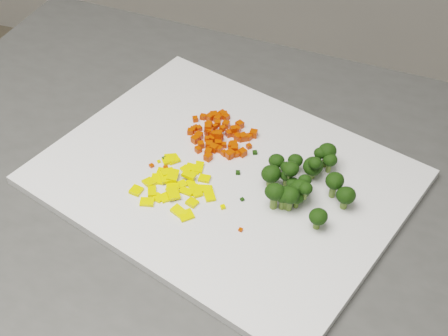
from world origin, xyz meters
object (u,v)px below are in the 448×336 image
(cutting_board, at_px, (224,177))
(carrot_pile, at_px, (219,129))
(broccoli_pile, at_px, (309,177))
(pepper_pile, at_px, (179,180))

(cutting_board, bearing_deg, carrot_pile, 112.10)
(cutting_board, distance_m, carrot_pile, 0.07)
(carrot_pile, bearing_deg, cutting_board, -67.90)
(cutting_board, bearing_deg, broccoli_pile, -1.74)
(broccoli_pile, bearing_deg, carrot_pile, 152.47)
(cutting_board, distance_m, pepper_pile, 0.06)
(cutting_board, distance_m, broccoli_pile, 0.11)
(pepper_pile, distance_m, broccoli_pile, 0.16)
(carrot_pile, bearing_deg, broccoli_pile, -27.53)
(cutting_board, bearing_deg, pepper_pile, -145.17)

